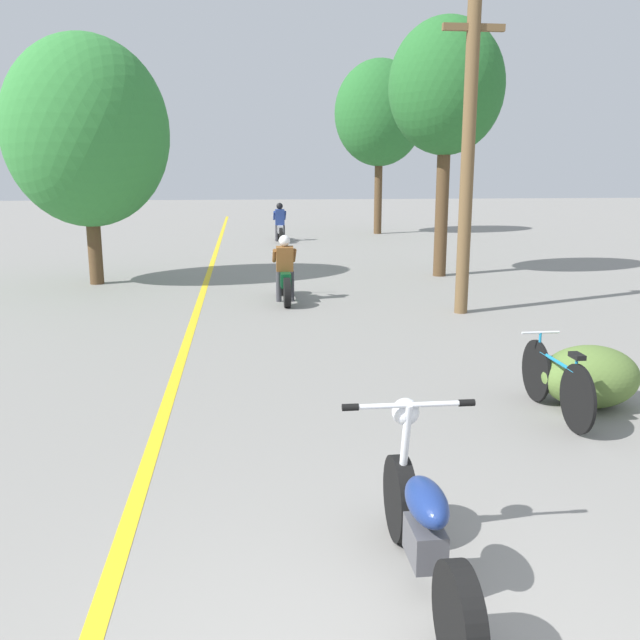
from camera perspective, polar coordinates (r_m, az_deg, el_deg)
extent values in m
cube|color=yellow|center=(15.95, -9.66, 2.89)|extent=(0.14, 48.00, 0.01)
cylinder|color=brown|center=(12.73, 12.33, 13.09)|extent=(0.24, 0.24, 5.62)
cube|color=brown|center=(12.95, 12.82, 22.90)|extent=(1.10, 0.10, 0.12)
cylinder|color=#513A23|center=(17.28, 10.24, 9.75)|extent=(0.32, 0.32, 3.69)
ellipsoid|color=#286B2D|center=(17.38, 10.60, 18.77)|extent=(2.79, 2.51, 3.21)
cylinder|color=#513A23|center=(28.74, 4.93, 10.96)|extent=(0.32, 0.32, 3.72)
ellipsoid|color=#286B2D|center=(28.82, 5.04, 16.98)|extent=(3.68, 3.31, 4.23)
cylinder|color=#513A23|center=(16.67, -18.50, 6.80)|extent=(0.32, 0.32, 2.29)
ellipsoid|color=#337F38|center=(16.63, -19.07, 14.74)|extent=(3.68, 3.32, 4.24)
ellipsoid|color=#5B7A38|center=(8.23, 21.79, -4.43)|extent=(1.10, 0.88, 0.70)
cylinder|color=black|center=(5.08, 6.75, -14.67)|extent=(0.12, 0.62, 0.62)
cylinder|color=black|center=(3.96, 11.61, -23.54)|extent=(0.12, 0.62, 0.62)
ellipsoid|color=navy|center=(4.34, 8.96, -14.87)|extent=(0.24, 0.56, 0.23)
cube|color=#4C4C51|center=(4.47, 8.84, -18.02)|extent=(0.20, 0.36, 0.24)
cylinder|color=silver|center=(4.83, 7.11, -11.07)|extent=(0.06, 0.23, 0.78)
cylinder|color=silver|center=(4.61, 7.50, -7.11)|extent=(0.80, 0.04, 0.04)
cylinder|color=black|center=(4.53, 2.57, -7.36)|extent=(0.11, 0.05, 0.05)
cylinder|color=black|center=(4.72, 12.24, -6.83)|extent=(0.11, 0.05, 0.05)
sphere|color=silver|center=(4.72, 7.21, -7.67)|extent=(0.19, 0.19, 0.19)
cylinder|color=black|center=(14.50, -3.13, 3.25)|extent=(0.12, 0.58, 0.58)
cylinder|color=black|center=(13.17, -2.79, 2.32)|extent=(0.12, 0.58, 0.58)
cube|color=#0C4723|center=(13.81, -2.97, 3.54)|extent=(0.20, 0.87, 0.28)
cylinder|color=silver|center=(14.31, -3.14, 5.73)|extent=(0.50, 0.03, 0.03)
cylinder|color=#38383D|center=(13.78, -3.49, 2.82)|extent=(0.11, 0.11, 0.61)
cylinder|color=#38383D|center=(13.79, -2.41, 2.84)|extent=(0.11, 0.11, 0.61)
cube|color=brown|center=(13.73, -2.99, 5.15)|extent=(0.34, 0.27, 0.53)
cylinder|color=brown|center=(13.87, -3.86, 5.42)|extent=(0.08, 0.42, 0.33)
cylinder|color=brown|center=(13.90, -2.20, 5.46)|extent=(0.08, 0.42, 0.33)
sphere|color=white|center=(13.73, -3.02, 6.69)|extent=(0.23, 0.23, 0.23)
cylinder|color=black|center=(26.43, -3.48, 7.42)|extent=(0.12, 0.57, 0.57)
cylinder|color=black|center=(24.93, -3.29, 7.12)|extent=(0.12, 0.57, 0.57)
cube|color=silver|center=(25.66, -3.39, 7.67)|extent=(0.20, 0.96, 0.28)
cylinder|color=silver|center=(26.28, -3.48, 8.78)|extent=(0.50, 0.03, 0.03)
cylinder|color=#38383D|center=(25.62, -3.67, 7.30)|extent=(0.11, 0.11, 0.60)
cylinder|color=#38383D|center=(25.63, -3.09, 7.31)|extent=(0.11, 0.11, 0.60)
cube|color=navy|center=(25.61, -3.40, 8.63)|extent=(0.34, 0.28, 0.60)
cylinder|color=navy|center=(25.76, -3.87, 8.77)|extent=(0.08, 0.48, 0.37)
cylinder|color=navy|center=(25.78, -2.97, 8.79)|extent=(0.08, 0.48, 0.37)
sphere|color=black|center=(25.62, -3.42, 9.56)|extent=(0.24, 0.24, 0.24)
cylinder|color=black|center=(8.23, 17.72, -4.07)|extent=(0.04, 0.71, 0.71)
cylinder|color=black|center=(7.37, 20.86, -6.23)|extent=(0.04, 0.71, 0.71)
cylinder|color=#197FB2|center=(7.73, 19.33, -3.32)|extent=(0.04, 0.80, 0.04)
cylinder|color=#197FB2|center=(7.38, 20.71, -4.45)|extent=(0.03, 0.03, 0.43)
cube|color=black|center=(7.32, 20.84, -2.85)|extent=(0.10, 0.20, 0.05)
cylinder|color=#197FB2|center=(8.12, 17.97, -2.60)|extent=(0.03, 0.03, 0.46)
cylinder|color=silver|center=(8.07, 18.08, -1.01)|extent=(0.44, 0.03, 0.03)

